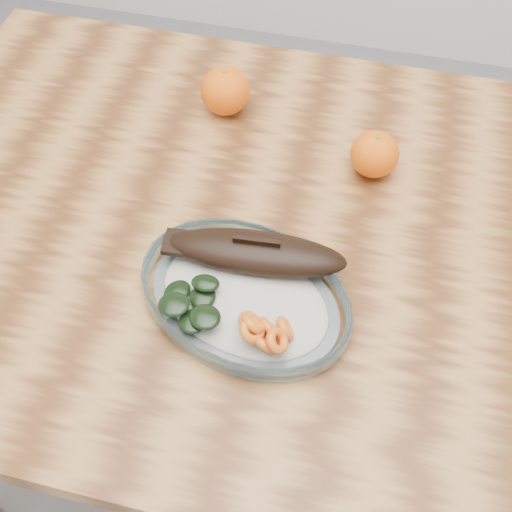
% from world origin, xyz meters
% --- Properties ---
extents(ground, '(3.00, 3.00, 0.00)m').
position_xyz_m(ground, '(0.00, 0.00, 0.00)').
color(ground, slate).
rests_on(ground, ground).
extents(dining_table, '(1.20, 0.80, 0.75)m').
position_xyz_m(dining_table, '(0.00, 0.00, 0.65)').
color(dining_table, '#583015').
rests_on(dining_table, ground).
extents(plated_meal, '(0.63, 0.63, 0.08)m').
position_xyz_m(plated_meal, '(-0.02, -0.12, 0.77)').
color(plated_meal, white).
rests_on(plated_meal, dining_table).
extents(orange_left, '(0.08, 0.08, 0.08)m').
position_xyz_m(orange_left, '(-0.14, 0.22, 0.79)').
color(orange_left, '#FF4B05').
rests_on(orange_left, dining_table).
extents(orange_right, '(0.07, 0.07, 0.07)m').
position_xyz_m(orange_right, '(0.10, 0.14, 0.79)').
color(orange_right, '#FF4B05').
rests_on(orange_right, dining_table).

